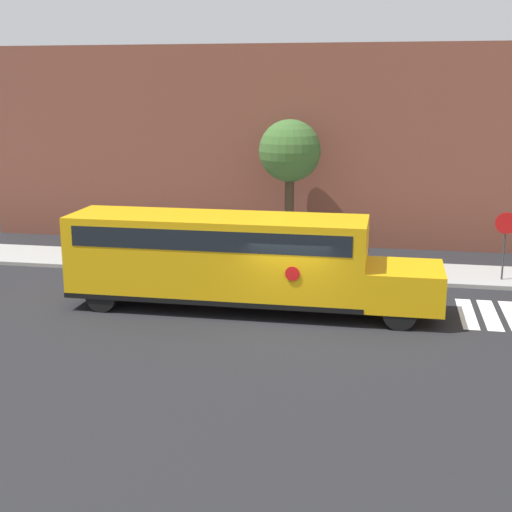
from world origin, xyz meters
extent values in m
plane|color=black|center=(0.00, 0.00, 0.00)|extent=(60.00, 60.00, 0.00)
cube|color=#9E9E99|center=(0.00, 6.50, 0.07)|extent=(44.00, 3.00, 0.15)
cube|color=brown|center=(0.00, 13.00, 4.44)|extent=(32.00, 4.00, 8.88)
cube|color=white|center=(5.46, 2.00, 0.00)|extent=(0.50, 3.20, 0.01)
cube|color=white|center=(6.16, 2.00, 0.00)|extent=(0.50, 3.20, 0.01)
cube|color=#EAA80F|center=(-2.53, 1.12, 1.75)|extent=(9.56, 2.50, 2.61)
cube|color=#EAA80F|center=(3.43, 1.12, 1.06)|extent=(2.36, 2.50, 1.22)
cube|color=black|center=(-2.53, 1.12, 0.53)|extent=(9.56, 2.54, 0.16)
cube|color=black|center=(-2.53, 1.12, 2.51)|extent=(8.80, 2.53, 0.64)
cylinder|color=red|center=(0.10, -0.17, 1.62)|extent=(0.44, 0.02, 0.44)
cylinder|color=black|center=(3.31, 2.20, 0.50)|extent=(1.00, 0.30, 1.00)
cylinder|color=black|center=(3.31, 0.04, 0.50)|extent=(1.00, 0.30, 1.00)
cylinder|color=black|center=(-6.11, 2.20, 0.50)|extent=(1.00, 0.30, 1.00)
cylinder|color=black|center=(-6.11, 0.04, 0.50)|extent=(1.00, 0.30, 1.00)
cylinder|color=#38383A|center=(7.04, 5.94, 1.15)|extent=(0.07, 0.07, 2.31)
cylinder|color=red|center=(7.04, 5.90, 2.27)|extent=(0.79, 0.03, 0.79)
cylinder|color=#423323|center=(-1.36, 9.27, 1.82)|extent=(0.40, 0.40, 3.65)
sphere|color=#3D662D|center=(-1.36, 9.27, 4.43)|extent=(2.62, 2.62, 2.62)
camera|label=1|loc=(2.87, -20.60, 7.13)|focal=50.00mm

